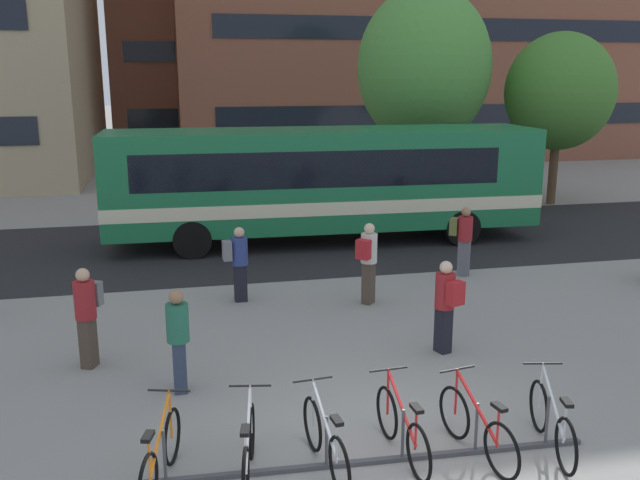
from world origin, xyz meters
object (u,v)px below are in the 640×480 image
(parked_bicycle_orange_0, at_px, (161,457))
(commuter_grey_pack_5, at_px, (178,333))
(parked_bicycle_red_3, at_px, (402,429))
(commuter_red_pack_0, at_px, (368,258))
(parked_bicycle_silver_5, at_px, (552,423))
(parked_bicycle_red_4, at_px, (477,429))
(parked_bicycle_white_1, at_px, (249,451))
(commuter_grey_pack_2, at_px, (238,259))
(commuter_olive_pack_3, at_px, (463,236))
(parked_bicycle_silver_2, at_px, (325,442))
(city_bus, at_px, (326,180))
(commuter_red_pack_6, at_px, (446,301))
(street_tree_1, at_px, (560,92))
(street_tree_0, at_px, (424,68))
(commuter_grey_pack_1, at_px, (87,310))

(parked_bicycle_orange_0, distance_m, commuter_grey_pack_5, 2.57)
(parked_bicycle_red_3, height_order, commuter_red_pack_0, commuter_red_pack_0)
(parked_bicycle_silver_5, bearing_deg, parked_bicycle_red_4, 97.62)
(parked_bicycle_silver_5, relative_size, commuter_red_pack_0, 0.98)
(parked_bicycle_orange_0, height_order, parked_bicycle_silver_5, same)
(commuter_grey_pack_5, bearing_deg, commuter_red_pack_0, 129.26)
(parked_bicycle_white_1, distance_m, parked_bicycle_red_4, 2.86)
(commuter_red_pack_0, distance_m, commuter_grey_pack_2, 2.72)
(commuter_olive_pack_3, bearing_deg, parked_bicycle_silver_2, -85.10)
(parked_bicycle_silver_5, relative_size, commuter_grey_pack_2, 1.05)
(parked_bicycle_silver_2, bearing_deg, parked_bicycle_orange_0, 81.56)
(city_bus, bearing_deg, parked_bicycle_orange_0, -110.35)
(commuter_grey_pack_2, bearing_deg, parked_bicycle_orange_0, -106.29)
(commuter_red_pack_6, bearing_deg, commuter_grey_pack_2, 23.65)
(commuter_red_pack_0, distance_m, street_tree_1, 13.94)
(parked_bicycle_silver_2, height_order, parked_bicycle_red_3, same)
(parked_bicycle_orange_0, height_order, parked_bicycle_white_1, same)
(parked_bicycle_red_4, distance_m, commuter_grey_pack_2, 7.09)
(parked_bicycle_white_1, height_order, commuter_red_pack_6, commuter_red_pack_6)
(city_bus, xyz_separation_m, commuter_red_pack_0, (-0.36, -5.51, -0.78))
(commuter_red_pack_0, relative_size, street_tree_0, 0.22)
(city_bus, relative_size, parked_bicycle_white_1, 7.09)
(parked_bicycle_silver_2, relative_size, street_tree_0, 0.22)
(city_bus, bearing_deg, commuter_grey_pack_2, -120.40)
(commuter_olive_pack_3, bearing_deg, commuter_grey_pack_1, -117.21)
(parked_bicycle_red_3, xyz_separation_m, commuter_red_pack_6, (1.80, 3.01, 0.55))
(parked_bicycle_silver_5, height_order, commuter_grey_pack_2, commuter_grey_pack_2)
(commuter_grey_pack_5, relative_size, street_tree_1, 0.26)
(parked_bicycle_white_1, xyz_separation_m, parked_bicycle_red_4, (2.86, -0.09, 0.00))
(city_bus, height_order, commuter_red_pack_6, city_bus)
(parked_bicycle_silver_2, bearing_deg, commuter_grey_pack_5, 27.11)
(parked_bicycle_white_1, xyz_separation_m, parked_bicycle_silver_5, (3.85, -0.16, 0.00))
(city_bus, distance_m, commuter_grey_pack_2, 5.69)
(parked_bicycle_orange_0, height_order, commuter_red_pack_6, commuter_red_pack_6)
(commuter_olive_pack_3, height_order, commuter_red_pack_6, commuter_olive_pack_3)
(parked_bicycle_silver_2, bearing_deg, commuter_red_pack_0, -26.83)
(city_bus, relative_size, street_tree_1, 1.97)
(parked_bicycle_red_4, relative_size, commuter_grey_pack_1, 1.01)
(parked_bicycle_silver_5, distance_m, commuter_red_pack_6, 3.31)
(parked_bicycle_red_4, relative_size, commuter_red_pack_6, 1.04)
(parked_bicycle_orange_0, xyz_separation_m, parked_bicycle_silver_2, (1.94, -0.08, 0.00))
(commuter_grey_pack_1, xyz_separation_m, commuter_grey_pack_2, (2.72, 2.77, -0.05))
(commuter_red_pack_0, height_order, commuter_olive_pack_3, commuter_red_pack_0)
(commuter_grey_pack_1, relative_size, commuter_grey_pack_2, 1.05)
(commuter_grey_pack_1, bearing_deg, street_tree_1, 151.72)
(parked_bicycle_white_1, height_order, commuter_grey_pack_2, commuter_grey_pack_2)
(parked_bicycle_silver_5, distance_m, commuter_red_pack_0, 6.09)
(city_bus, xyz_separation_m, commuter_red_pack_6, (0.22, -8.27, -0.84))
(parked_bicycle_silver_2, bearing_deg, commuter_grey_pack_2, -2.58)
(parked_bicycle_red_4, bearing_deg, parked_bicycle_orange_0, 77.59)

